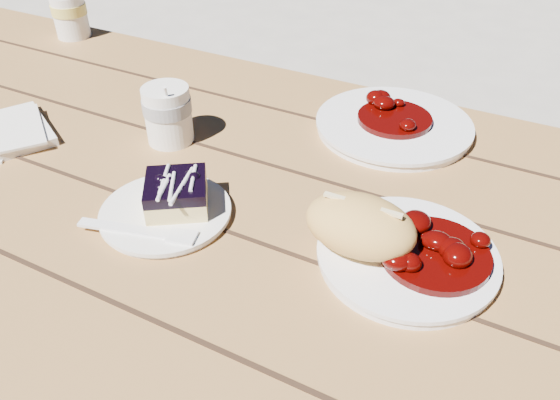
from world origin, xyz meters
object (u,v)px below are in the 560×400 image
at_px(bread_roll, 360,225).
at_px(dessert_plate, 166,213).
at_px(picnic_table, 228,268).
at_px(second_cup, 70,16).
at_px(blueberry_cake, 177,193).
at_px(main_plate, 407,257).
at_px(second_plate, 393,126).
at_px(coffee_cup, 168,115).

relative_size(bread_roll, dessert_plate, 0.80).
relative_size(picnic_table, bread_roll, 15.11).
distance_m(picnic_table, second_cup, 0.72).
xyz_separation_m(bread_roll, blueberry_cake, (-0.24, -0.03, -0.02)).
relative_size(main_plate, second_plate, 0.84).
height_order(picnic_table, second_cup, second_cup).
relative_size(bread_roll, second_plate, 0.53).
xyz_separation_m(main_plate, coffee_cup, (-0.42, 0.10, 0.04)).
xyz_separation_m(coffee_cup, second_plate, (0.31, 0.19, -0.04)).
xyz_separation_m(picnic_table, second_cup, (-0.61, 0.34, 0.21)).
height_order(blueberry_cake, second_plate, blueberry_cake).
distance_m(bread_roll, blueberry_cake, 0.24).
xyz_separation_m(bread_roll, coffee_cup, (-0.36, 0.12, -0.00)).
bearing_deg(picnic_table, main_plate, -5.81).
height_order(picnic_table, main_plate, main_plate).
bearing_deg(second_cup, blueberry_cake, -35.17).
xyz_separation_m(main_plate, second_cup, (-0.88, 0.37, 0.04)).
distance_m(coffee_cup, second_cup, 0.54).
distance_m(picnic_table, second_plate, 0.36).
distance_m(blueberry_cake, coffee_cup, 0.19).
height_order(main_plate, dessert_plate, main_plate).
relative_size(bread_roll, second_cup, 1.46).
height_order(main_plate, second_cup, second_cup).
xyz_separation_m(dessert_plate, blueberry_cake, (0.01, 0.01, 0.03)).
bearing_deg(bread_roll, second_plate, 100.29).
relative_size(dessert_plate, second_plate, 0.67).
bearing_deg(main_plate, second_plate, 110.88).
bearing_deg(second_plate, coffee_cup, -147.60).
distance_m(blueberry_cake, second_cup, 0.72).
xyz_separation_m(second_plate, second_cup, (-0.77, 0.07, 0.04)).
xyz_separation_m(picnic_table, main_plate, (0.28, -0.03, 0.17)).
height_order(coffee_cup, second_plate, coffee_cup).
relative_size(blueberry_cake, coffee_cup, 1.19).
distance_m(main_plate, coffee_cup, 0.43).
bearing_deg(coffee_cup, second_cup, 150.19).
relative_size(picnic_table, second_cup, 22.05).
bearing_deg(main_plate, bread_roll, -160.02).
distance_m(dessert_plate, second_cup, 0.72).
height_order(main_plate, blueberry_cake, blueberry_cake).
relative_size(bread_roll, blueberry_cake, 1.23).
bearing_deg(dessert_plate, blueberry_cake, 56.31).
xyz_separation_m(dessert_plate, second_cup, (-0.58, 0.43, 0.04)).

